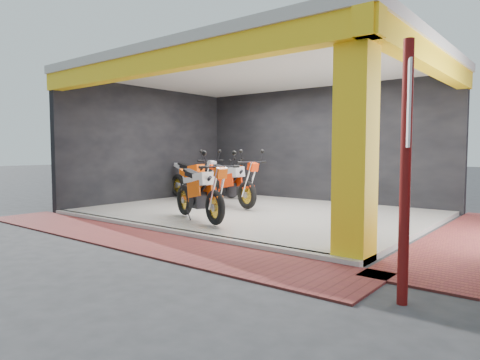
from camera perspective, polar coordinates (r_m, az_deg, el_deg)
name	(u,v)px	position (r m, az deg, el deg)	size (l,w,h in m)	color
ground	(202,226)	(9.24, -5.07, -6.08)	(80.00, 80.00, 0.00)	#2D2D30
showroom_floor	(257,213)	(10.75, 2.32, -4.37)	(8.00, 6.00, 0.10)	silver
showroom_ceiling	(258,69)	(10.82, 2.37, 14.57)	(8.40, 6.40, 0.20)	beige
back_wall	(317,146)	(13.26, 10.29, 4.52)	(8.20, 0.20, 3.50)	black
left_wall	(150,146)	(13.46, -11.94, 4.49)	(0.20, 6.20, 3.50)	black
corner_column	(356,141)	(6.36, 15.17, 5.08)	(0.50, 0.50, 3.50)	yellow
header_beam_front	(165,62)	(8.57, -9.99, 15.29)	(8.40, 0.30, 0.40)	yellow
header_beam_right	(430,60)	(9.04, 24.02, 14.40)	(0.30, 6.40, 0.40)	yellow
floor_kerb	(166,230)	(8.53, -9.83, -6.63)	(8.00, 0.20, 0.10)	silver
paver_front	(134,239)	(8.05, -14.01, -7.58)	(9.00, 1.40, 0.03)	maroon
paver_right	(471,239)	(8.86, 28.46, -6.89)	(1.40, 7.00, 0.03)	maroon
signpost	(406,162)	(4.70, 21.23, 2.30)	(0.18, 0.36, 2.73)	#5D0F0D
moto_hero	(215,190)	(8.47, -3.36, -1.40)	(2.35, 0.87, 1.44)	#E05009
moto_row_a	(247,181)	(10.75, 0.93, -0.16)	(2.40, 0.89, 1.47)	red
moto_row_b	(231,180)	(13.28, -1.20, 0.03)	(1.95, 0.72, 1.19)	#B51C13
moto_row_c	(207,177)	(12.51, -4.48, 0.41)	(2.40, 0.89, 1.47)	#A5A7AC
moto_row_d	(234,177)	(14.35, -0.81, 0.40)	(2.01, 0.74, 1.23)	#E84509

